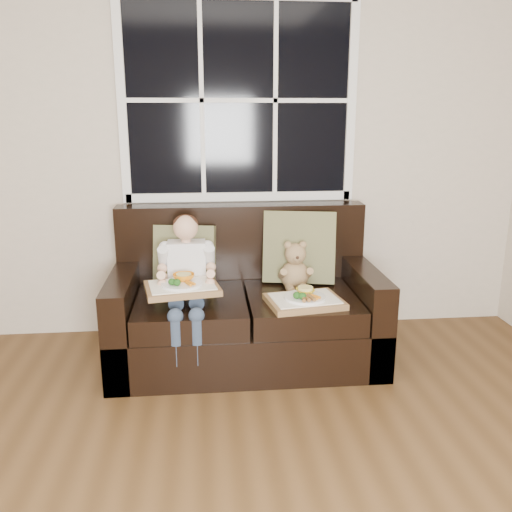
{
  "coord_description": "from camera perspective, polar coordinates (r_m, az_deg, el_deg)",
  "views": [
    {
      "loc": [
        -0.06,
        -1.33,
        1.59
      ],
      "look_at": [
        0.25,
        1.85,
        0.72
      ],
      "focal_mm": 38.0,
      "sensor_mm": 36.0,
      "label": 1
    }
  ],
  "objects": [
    {
      "name": "child",
      "position": [
        3.38,
        -7.31,
        -1.55
      ],
      "size": [
        0.35,
        0.58,
        0.78
      ],
      "color": "white",
      "rests_on": "loveseat"
    },
    {
      "name": "room_walls",
      "position": [
        1.34,
        -3.19,
        15.4
      ],
      "size": [
        4.52,
        5.02,
        2.71
      ],
      "color": "beige",
      "rests_on": "ground"
    },
    {
      "name": "tray_right",
      "position": [
        3.29,
        5.13,
        -4.63
      ],
      "size": [
        0.48,
        0.4,
        0.1
      ],
      "rotation": [
        0.0,
        0.0,
        0.16
      ],
      "color": "olive",
      "rests_on": "loveseat"
    },
    {
      "name": "window_back",
      "position": [
        3.82,
        -1.84,
        16.05
      ],
      "size": [
        1.62,
        0.04,
        1.37
      ],
      "color": "black",
      "rests_on": "room_walls"
    },
    {
      "name": "tray_left",
      "position": [
        3.25,
        -7.78,
        -3.16
      ],
      "size": [
        0.48,
        0.39,
        0.1
      ],
      "rotation": [
        0.0,
        0.0,
        0.18
      ],
      "color": "olive",
      "rests_on": "child"
    },
    {
      "name": "teddy_bear",
      "position": [
        3.55,
        4.13,
        -1.38
      ],
      "size": [
        0.19,
        0.24,
        0.33
      ],
      "rotation": [
        0.0,
        0.0,
        0.0
      ],
      "color": "#9D7F53",
      "rests_on": "loveseat"
    },
    {
      "name": "pillow_left",
      "position": [
        3.63,
        -7.52,
        0.04
      ],
      "size": [
        0.43,
        0.25,
        0.41
      ],
      "rotation": [
        -0.21,
        0.0,
        -0.17
      ],
      "color": "olive",
      "rests_on": "loveseat"
    },
    {
      "name": "loveseat",
      "position": [
        3.6,
        -1.17,
        -5.71
      ],
      "size": [
        1.7,
        0.92,
        0.96
      ],
      "color": "black",
      "rests_on": "ground"
    },
    {
      "name": "pillow_right",
      "position": [
        3.67,
        4.58,
        0.94
      ],
      "size": [
        0.51,
        0.31,
        0.5
      ],
      "rotation": [
        -0.21,
        0.0,
        -0.2
      ],
      "color": "olive",
      "rests_on": "loveseat"
    }
  ]
}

